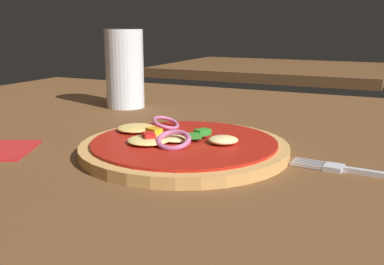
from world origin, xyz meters
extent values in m
cube|color=brown|center=(0.00, 0.00, 0.01)|extent=(1.27, 1.06, 0.03)
cylinder|color=tan|center=(-0.01, 0.03, 0.04)|extent=(0.23, 0.23, 0.01)
cylinder|color=#A81C11|center=(-0.01, 0.03, 0.04)|extent=(0.20, 0.20, 0.00)
ellipsoid|color=#F4DB8E|center=(-0.01, 0.02, 0.05)|extent=(0.04, 0.04, 0.01)
ellipsoid|color=#EFCC72|center=(-0.04, 0.00, 0.05)|extent=(0.05, 0.05, 0.01)
ellipsoid|color=#F4DB8E|center=(0.04, 0.03, 0.05)|extent=(0.03, 0.03, 0.01)
ellipsoid|color=#E5BC60|center=(-0.08, 0.04, 0.05)|extent=(0.05, 0.05, 0.01)
torus|color=#B25984|center=(-0.01, 0.00, 0.05)|extent=(0.04, 0.04, 0.02)
torus|color=#B25984|center=(-0.05, 0.07, 0.05)|extent=(0.04, 0.04, 0.01)
cube|color=#2D8C28|center=(0.01, 0.03, 0.05)|extent=(0.02, 0.02, 0.01)
cube|color=orange|center=(-0.04, 0.02, 0.05)|extent=(0.02, 0.02, 0.01)
cube|color=#2D8C28|center=(-0.02, 0.03, 0.05)|extent=(0.01, 0.01, 0.00)
cube|color=red|center=(-0.04, 0.00, 0.05)|extent=(0.02, 0.02, 0.01)
cube|color=#2D8C28|center=(0.01, 0.04, 0.05)|extent=(0.02, 0.02, 0.01)
cube|color=red|center=(0.03, 0.03, 0.05)|extent=(0.01, 0.01, 0.00)
cube|color=silver|center=(0.15, 0.04, 0.03)|extent=(0.02, 0.02, 0.01)
cube|color=silver|center=(0.13, 0.05, 0.03)|extent=(0.03, 0.00, 0.00)
cube|color=silver|center=(0.13, 0.04, 0.03)|extent=(0.03, 0.00, 0.00)
cube|color=silver|center=(0.13, 0.04, 0.03)|extent=(0.03, 0.00, 0.00)
cube|color=silver|center=(0.13, 0.03, 0.03)|extent=(0.03, 0.00, 0.00)
cylinder|color=silver|center=(-0.22, 0.24, 0.10)|extent=(0.06, 0.06, 0.13)
cylinder|color=#C67214|center=(-0.22, 0.24, 0.06)|extent=(0.06, 0.06, 0.06)
cube|color=brown|center=(-0.20, 1.11, 0.01)|extent=(0.71, 0.53, 0.03)
camera|label=1|loc=(0.21, -0.41, 0.17)|focal=42.84mm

